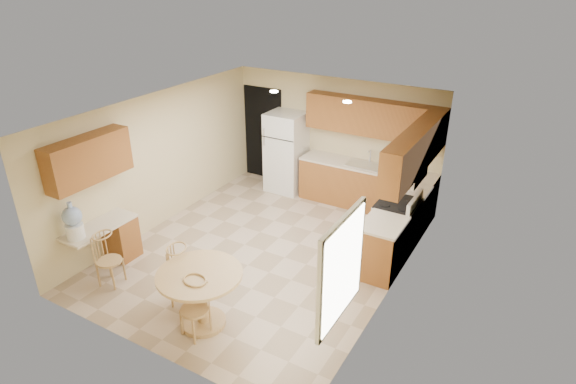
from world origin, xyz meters
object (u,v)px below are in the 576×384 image
Objects in this scene: refrigerator at (286,152)px; dining_table at (201,291)px; water_crock at (73,222)px; stove at (396,226)px; chair_table_a at (178,273)px; chair_desk at (104,257)px; chair_table_b at (190,306)px.

dining_table is (1.23, -4.39, -0.31)m from refrigerator.
refrigerator is 4.64m from water_crock.
water_crock is at bearing -139.94° from stove.
dining_table is at bearing -74.37° from refrigerator.
stove is 5.16m from water_crock.
chair_table_a is 1.53× the size of water_crock.
chair_desk is (-1.28, -0.21, -0.03)m from chair_table_a.
chair_table_a reaches higher than chair_desk.
refrigerator reaches higher than water_crock.
chair_desk is (-3.47, -3.23, 0.06)m from stove.
stove is at bearing 62.60° from dining_table.
refrigerator is at bearing 161.09° from chair_desk.
stove is 0.95× the size of dining_table.
chair_table_a is at bearing -80.88° from refrigerator.
chair_table_b is (0.60, -0.45, -0.03)m from chair_table_a.
chair_table_a is at bearing -126.08° from stove.
dining_table is at bearing 3.14° from water_crock.
chair_table_a is at bearing 163.54° from dining_table.
chair_table_a is (-2.20, -3.01, 0.09)m from stove.
chair_table_a reaches higher than dining_table.
chair_desk is (-1.88, 0.24, -0.00)m from chair_table_b.
refrigerator is 4.30m from chair_table_a.
chair_table_a is 0.75m from chair_table_b.
water_crock reaches higher than chair_table_b.
refrigerator is at bearing 76.92° from water_crock.
dining_table is 1.33× the size of chair_desk.
chair_table_b is 1.89m from chair_desk.
chair_table_b is at bearing -114.74° from stove.
stove is at bearing 119.10° from chair_table_a.
dining_table is at bearing -66.76° from chair_table_b.
stove reaches higher than chair_desk.
chair_table_a is 1.30m from chair_desk.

